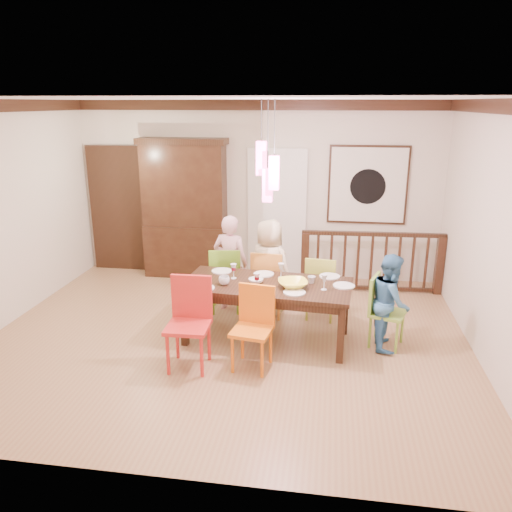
# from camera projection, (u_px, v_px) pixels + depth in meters

# --- Properties ---
(floor) EXTENTS (6.00, 6.00, 0.00)m
(floor) POSITION_uv_depth(u_px,v_px,m) (227.00, 337.00, 6.34)
(floor) COLOR #9C704B
(floor) RESTS_ON ground
(ceiling) EXTENTS (6.00, 6.00, 0.00)m
(ceiling) POSITION_uv_depth(u_px,v_px,m) (223.00, 99.00, 5.48)
(ceiling) COLOR white
(ceiling) RESTS_ON wall_back
(wall_back) EXTENTS (6.00, 0.00, 6.00)m
(wall_back) POSITION_uv_depth(u_px,v_px,m) (256.00, 191.00, 8.27)
(wall_back) COLOR beige
(wall_back) RESTS_ON floor
(wall_right) EXTENTS (0.00, 5.00, 5.00)m
(wall_right) POSITION_uv_depth(u_px,v_px,m) (492.00, 236.00, 5.48)
(wall_right) COLOR beige
(wall_right) RESTS_ON floor
(crown_molding) EXTENTS (6.00, 5.00, 0.16)m
(crown_molding) POSITION_uv_depth(u_px,v_px,m) (223.00, 106.00, 5.51)
(crown_molding) COLOR black
(crown_molding) RESTS_ON wall_back
(panel_door) EXTENTS (1.04, 0.07, 2.24)m
(panel_door) POSITION_uv_depth(u_px,v_px,m) (120.00, 211.00, 8.68)
(panel_door) COLOR black
(panel_door) RESTS_ON wall_back
(white_doorway) EXTENTS (0.97, 0.05, 2.22)m
(white_doorway) POSITION_uv_depth(u_px,v_px,m) (277.00, 216.00, 8.31)
(white_doorway) COLOR silver
(white_doorway) RESTS_ON wall_back
(painting) EXTENTS (1.25, 0.06, 1.25)m
(painting) POSITION_uv_depth(u_px,v_px,m) (368.00, 185.00, 7.93)
(painting) COLOR black
(painting) RESTS_ON wall_back
(pendant_cluster) EXTENTS (0.27, 0.21, 1.14)m
(pendant_cluster) POSITION_uv_depth(u_px,v_px,m) (268.00, 172.00, 5.68)
(pendant_cluster) COLOR #EF4794
(pendant_cluster) RESTS_ON ceiling
(dining_table) EXTENTS (2.11, 1.09, 0.75)m
(dining_table) POSITION_uv_depth(u_px,v_px,m) (267.00, 290.00, 6.11)
(dining_table) COLOR black
(dining_table) RESTS_ON floor
(chair_far_left) EXTENTS (0.49, 0.49, 0.95)m
(chair_far_left) POSITION_uv_depth(u_px,v_px,m) (225.00, 274.00, 7.03)
(chair_far_left) COLOR #66A424
(chair_far_left) RESTS_ON floor
(chair_far_mid) EXTENTS (0.45, 0.45, 0.95)m
(chair_far_mid) POSITION_uv_depth(u_px,v_px,m) (269.00, 278.00, 6.88)
(chair_far_mid) COLOR orange
(chair_far_mid) RESTS_ON floor
(chair_far_right) EXTENTS (0.46, 0.46, 0.90)m
(chair_far_right) POSITION_uv_depth(u_px,v_px,m) (322.00, 282.00, 6.79)
(chair_far_right) COLOR #A8B63A
(chair_far_right) RESTS_ON floor
(chair_near_left) EXTENTS (0.48, 0.48, 1.03)m
(chair_near_left) POSITION_uv_depth(u_px,v_px,m) (188.00, 319.00, 5.46)
(chair_near_left) COLOR red
(chair_near_left) RESTS_ON floor
(chair_near_mid) EXTENTS (0.48, 0.48, 0.93)m
(chair_near_mid) POSITION_uv_depth(u_px,v_px,m) (252.00, 324.00, 5.47)
(chair_near_mid) COLOR orange
(chair_near_mid) RESTS_ON floor
(chair_end_right) EXTENTS (0.50, 0.50, 0.88)m
(chair_end_right) POSITION_uv_depth(u_px,v_px,m) (388.00, 307.00, 6.00)
(chair_end_right) COLOR #82B33A
(chair_end_right) RESTS_ON floor
(china_hutch) EXTENTS (1.46, 0.46, 2.31)m
(china_hutch) POSITION_uv_depth(u_px,v_px,m) (185.00, 209.00, 8.33)
(china_hutch) COLOR black
(china_hutch) RESTS_ON floor
(balustrade) EXTENTS (2.19, 0.18, 0.96)m
(balustrade) POSITION_uv_depth(u_px,v_px,m) (371.00, 261.00, 7.76)
(balustrade) COLOR black
(balustrade) RESTS_ON floor
(person_far_left) EXTENTS (0.56, 0.42, 1.39)m
(person_far_left) POSITION_uv_depth(u_px,v_px,m) (230.00, 263.00, 7.02)
(person_far_left) COLOR #FDC1D2
(person_far_left) RESTS_ON floor
(person_far_mid) EXTENTS (0.77, 0.65, 1.34)m
(person_far_mid) POSITION_uv_depth(u_px,v_px,m) (269.00, 267.00, 6.94)
(person_far_mid) COLOR beige
(person_far_mid) RESTS_ON floor
(person_end_right) EXTENTS (0.45, 0.57, 1.17)m
(person_end_right) POSITION_uv_depth(u_px,v_px,m) (390.00, 302.00, 5.95)
(person_end_right) COLOR teal
(person_end_right) RESTS_ON floor
(serving_bowl) EXTENTS (0.42, 0.42, 0.09)m
(serving_bowl) POSITION_uv_depth(u_px,v_px,m) (293.00, 284.00, 5.94)
(serving_bowl) COLOR #F3EA45
(serving_bowl) RESTS_ON dining_table
(small_bowl) EXTENTS (0.21, 0.21, 0.06)m
(small_bowl) POSITION_uv_depth(u_px,v_px,m) (256.00, 281.00, 6.08)
(small_bowl) COLOR white
(small_bowl) RESTS_ON dining_table
(cup_left) EXTENTS (0.16, 0.16, 0.10)m
(cup_left) POSITION_uv_depth(u_px,v_px,m) (224.00, 281.00, 6.02)
(cup_left) COLOR silver
(cup_left) RESTS_ON dining_table
(cup_right) EXTENTS (0.11, 0.11, 0.09)m
(cup_right) POSITION_uv_depth(u_px,v_px,m) (312.00, 280.00, 6.07)
(cup_right) COLOR silver
(cup_right) RESTS_ON dining_table
(plate_far_left) EXTENTS (0.26, 0.26, 0.01)m
(plate_far_left) POSITION_uv_depth(u_px,v_px,m) (222.00, 271.00, 6.50)
(plate_far_left) COLOR white
(plate_far_left) RESTS_ON dining_table
(plate_far_mid) EXTENTS (0.26, 0.26, 0.01)m
(plate_far_mid) POSITION_uv_depth(u_px,v_px,m) (264.00, 274.00, 6.38)
(plate_far_mid) COLOR white
(plate_far_mid) RESTS_ON dining_table
(plate_far_right) EXTENTS (0.26, 0.26, 0.01)m
(plate_far_right) POSITION_uv_depth(u_px,v_px,m) (330.00, 276.00, 6.30)
(plate_far_right) COLOR white
(plate_far_right) RESTS_ON dining_table
(plate_near_left) EXTENTS (0.26, 0.26, 0.01)m
(plate_near_left) POSITION_uv_depth(u_px,v_px,m) (204.00, 288.00, 5.90)
(plate_near_left) COLOR white
(plate_near_left) RESTS_ON dining_table
(plate_near_mid) EXTENTS (0.26, 0.26, 0.01)m
(plate_near_mid) POSITION_uv_depth(u_px,v_px,m) (294.00, 292.00, 5.77)
(plate_near_mid) COLOR white
(plate_near_mid) RESTS_ON dining_table
(plate_end_right) EXTENTS (0.26, 0.26, 0.01)m
(plate_end_right) POSITION_uv_depth(u_px,v_px,m) (344.00, 286.00, 5.98)
(plate_end_right) COLOR white
(plate_end_right) RESTS_ON dining_table
(wine_glass_a) EXTENTS (0.08, 0.08, 0.19)m
(wine_glass_a) POSITION_uv_depth(u_px,v_px,m) (234.00, 271.00, 6.22)
(wine_glass_a) COLOR #590C19
(wine_glass_a) RESTS_ON dining_table
(wine_glass_b) EXTENTS (0.08, 0.08, 0.19)m
(wine_glass_b) POSITION_uv_depth(u_px,v_px,m) (281.00, 271.00, 6.24)
(wine_glass_b) COLOR silver
(wine_glass_b) RESTS_ON dining_table
(wine_glass_c) EXTENTS (0.08, 0.08, 0.19)m
(wine_glass_c) POSITION_uv_depth(u_px,v_px,m) (257.00, 281.00, 5.89)
(wine_glass_c) COLOR #590C19
(wine_glass_c) RESTS_ON dining_table
(wine_glass_d) EXTENTS (0.08, 0.08, 0.19)m
(wine_glass_d) POSITION_uv_depth(u_px,v_px,m) (324.00, 282.00, 5.84)
(wine_glass_d) COLOR silver
(wine_glass_d) RESTS_ON dining_table
(napkin) EXTENTS (0.18, 0.14, 0.01)m
(napkin) POSITION_uv_depth(u_px,v_px,m) (260.00, 291.00, 5.79)
(napkin) COLOR #D83359
(napkin) RESTS_ON dining_table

